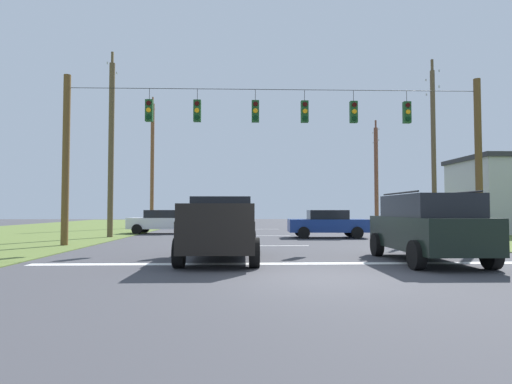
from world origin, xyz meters
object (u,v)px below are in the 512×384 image
(utility_pole_mid_right, at_px, (434,147))
(utility_pole_far_left, at_px, (152,164))
(utility_pole_mid_left, at_px, (111,147))
(distant_car_crossing_white, at_px, (163,221))
(suv_black, at_px, (427,226))
(pickup_truck, at_px, (221,228))
(utility_pole_far_right, at_px, (376,175))
(overhead_signal_span, at_px, (276,147))
(distant_car_oncoming, at_px, (327,223))

(utility_pole_mid_right, distance_m, utility_pole_far_left, 22.71)
(utility_pole_far_left, bearing_deg, utility_pole_mid_left, -87.89)
(distant_car_crossing_white, bearing_deg, suv_black, -55.02)
(pickup_truck, xyz_separation_m, utility_pole_mid_right, (11.76, 10.81, 4.21))
(utility_pole_far_right, bearing_deg, utility_pole_mid_right, -91.93)
(utility_pole_mid_right, height_order, utility_pole_far_right, utility_pole_mid_right)
(overhead_signal_span, distance_m, suv_black, 7.87)
(utility_pole_far_left, bearing_deg, overhead_signal_span, -63.09)
(pickup_truck, distance_m, utility_pole_mid_right, 16.52)
(pickup_truck, xyz_separation_m, suv_black, (6.13, -0.90, 0.09))
(overhead_signal_span, height_order, utility_pole_far_right, utility_pole_far_right)
(overhead_signal_span, relative_size, pickup_truck, 3.40)
(utility_pole_mid_left, relative_size, utility_pole_far_left, 0.92)
(utility_pole_mid_left, bearing_deg, pickup_truck, -57.46)
(distant_car_crossing_white, distance_m, distant_car_oncoming, 10.72)
(overhead_signal_span, distance_m, utility_pole_far_right, 20.21)
(overhead_signal_span, xyz_separation_m, distant_car_oncoming, (3.22, 4.90, -3.48))
(pickup_truck, bearing_deg, distant_car_crossing_white, 107.42)
(pickup_truck, relative_size, distant_car_crossing_white, 1.24)
(utility_pole_far_right, bearing_deg, overhead_signal_span, -119.70)
(distant_car_crossing_white, relative_size, distant_car_oncoming, 1.00)
(distant_car_crossing_white, xyz_separation_m, utility_pole_mid_left, (-2.20, -3.79, 4.25))
(overhead_signal_span, distance_m, pickup_truck, 6.42)
(pickup_truck, height_order, distant_car_oncoming, pickup_truck)
(utility_pole_far_right, bearing_deg, utility_pole_far_left, 177.75)
(suv_black, relative_size, utility_pole_far_right, 0.52)
(pickup_truck, height_order, utility_pole_mid_right, utility_pole_mid_right)
(suv_black, bearing_deg, utility_pole_mid_left, 138.42)
(overhead_signal_span, height_order, utility_pole_mid_right, utility_pole_mid_right)
(distant_car_crossing_white, bearing_deg, distant_car_oncoming, -23.50)
(distant_car_oncoming, xyz_separation_m, utility_pole_far_right, (6.79, 12.65, 3.72))
(pickup_truck, bearing_deg, utility_pole_far_left, 107.00)
(utility_pole_mid_left, bearing_deg, utility_pole_mid_right, 1.10)
(suv_black, xyz_separation_m, utility_pole_far_left, (-13.28, 24.29, 4.45))
(suv_black, relative_size, utility_pole_mid_left, 0.46)
(suv_black, bearing_deg, utility_pole_mid_right, 64.35)
(distant_car_crossing_white, bearing_deg, pickup_truck, -72.58)
(overhead_signal_span, distance_m, distant_car_crossing_white, 11.84)
(distant_car_oncoming, distance_m, utility_pole_far_left, 18.94)
(distant_car_oncoming, bearing_deg, utility_pole_mid_right, 7.44)
(utility_pole_mid_right, bearing_deg, pickup_truck, -137.41)
(distant_car_oncoming, height_order, utility_pole_far_left, utility_pole_far_left)
(overhead_signal_span, height_order, utility_pole_mid_left, utility_pole_mid_left)
(pickup_truck, bearing_deg, utility_pole_far_right, 61.75)
(overhead_signal_span, height_order, distant_car_oncoming, overhead_signal_span)
(utility_pole_mid_right, bearing_deg, distant_car_oncoming, -172.56)
(utility_pole_mid_right, bearing_deg, utility_pole_mid_left, -178.90)
(overhead_signal_span, height_order, distant_car_crossing_white, overhead_signal_span)
(suv_black, bearing_deg, utility_pole_far_right, 75.64)
(distant_car_crossing_white, bearing_deg, overhead_signal_span, -54.23)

